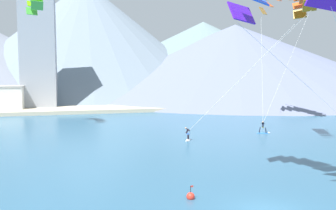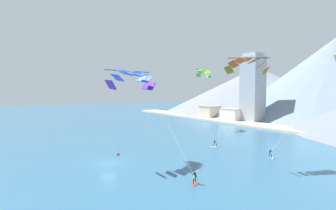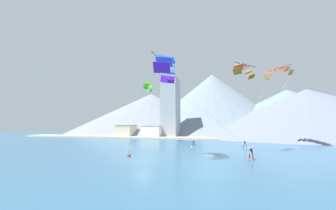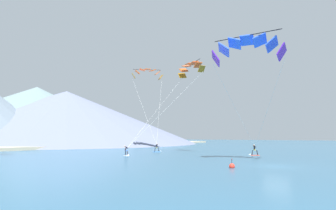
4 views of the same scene
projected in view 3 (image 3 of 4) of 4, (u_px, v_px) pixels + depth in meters
The scene contains 18 objects.
ground_plane at pixel (142, 160), 31.18m from camera, with size 400.00×400.00×0.00m, color #2D5B7A.
kitesurfer_near_lead at pixel (246, 146), 49.83m from camera, with size 1.69×1.26×1.73m.
kitesurfer_near_trail at pixel (251, 155), 32.35m from camera, with size 1.29×1.68×1.82m.
kitesurfer_mid_center at pixel (193, 145), 51.45m from camera, with size 1.10×1.75×1.68m.
parafoil_kite_near_lead at pixel (277, 72), 57.61m from camera, with size 11.68×12.38×18.61m.
parafoil_kite_near_trail at pixel (166, 67), 34.70m from camera, with size 14.13×8.94×13.78m.
parafoil_kite_mid_center at pixel (243, 70), 44.37m from camera, with size 13.75×8.47×15.61m.
parafoil_kite_distant_high_outer at pixel (148, 86), 72.19m from camera, with size 2.85×6.32×2.44m.
race_marker_buoy at pixel (129, 155), 35.50m from camera, with size 0.56×0.56×1.02m.
shoreline_strip at pixel (211, 138), 84.57m from camera, with size 180.00×10.00×0.70m, color beige.
shore_building_harbour_front at pixel (126, 131), 100.68m from camera, with size 7.49×7.18×5.55m.
shore_building_promenade_mid at pixel (297, 134), 77.55m from camera, with size 7.66×5.07×4.18m.
shore_building_quay_east at pixel (153, 132), 95.61m from camera, with size 8.22×5.96×5.23m.
highrise_tower at pixel (170, 108), 98.03m from camera, with size 7.00×7.00×26.69m.
mountain_peak_west_ridge at pixel (308, 113), 107.43m from camera, with size 113.51×113.51×22.91m.
mountain_peak_central_summit at pixel (213, 104), 136.32m from camera, with size 92.38×92.38×36.81m.
mountain_peak_east_shoulder at pixel (151, 114), 151.32m from camera, with size 110.04×110.04×27.06m.
mountain_peak_far_spur at pixel (288, 112), 120.97m from camera, with size 104.64×104.64×25.03m.
Camera 3 is at (14.40, -28.57, 4.60)m, focal length 24.00 mm.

